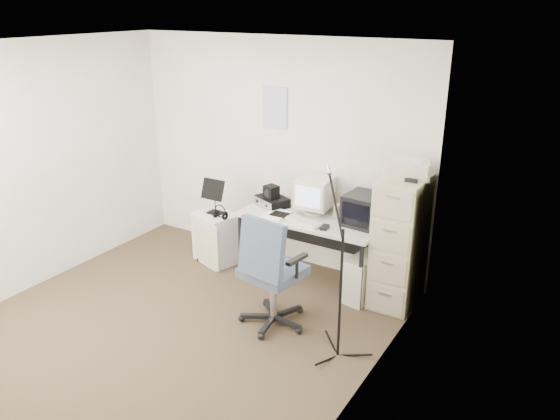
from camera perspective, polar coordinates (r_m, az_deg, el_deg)
The scene contains 23 objects.
floor at distance 5.27m, azimuth -10.75°, elevation -11.82°, with size 3.60×3.60×0.01m, color #383025.
ceiling at distance 4.46m, azimuth -12.99°, elevation 16.37°, with size 3.60×3.60×0.01m, color white.
wall_back at distance 6.09m, azimuth -0.28°, elevation 6.06°, with size 3.60×0.02×2.50m, color white.
wall_left at distance 6.05m, azimuth -24.49°, elevation 4.03°, with size 0.02×3.60×2.50m, color white.
wall_right at distance 3.80m, azimuth 8.74°, elevation -3.67°, with size 0.02×3.60×2.50m, color white.
wall_calendar at distance 5.98m, azimuth -0.52°, elevation 10.69°, with size 0.30×0.02×0.44m, color white.
filing_cabinet at distance 5.39m, azimuth 12.41°, elevation -3.29°, with size 0.40×0.60×1.30m, color #C6BC93.
printer at distance 5.15m, azimuth 13.08°, elevation 4.17°, with size 0.41×0.28×0.16m, color silver.
desk at distance 5.81m, azimuth 3.24°, elevation -4.02°, with size 1.50×0.70×0.73m, color beige.
crt_monitor at distance 5.71m, azimuth 3.66°, elevation 1.53°, with size 0.34×0.36×0.38m, color silver.
crt_tv at distance 5.47m, azimuth 8.77°, elevation 0.05°, with size 0.35×0.37×0.32m, color black.
desk_speaker at distance 5.67m, azimuth 6.05°, elevation -0.03°, with size 0.07×0.07×0.13m, color beige.
keyboard at distance 5.50m, azimuth 2.43°, elevation -1.23°, with size 0.43×0.15×0.02m, color silver.
mouse at distance 5.37m, azimuth 4.67°, elevation -1.81°, with size 0.07×0.11×0.03m, color black.
radio_receiver at distance 5.94m, azimuth -0.82°, elevation 0.92°, with size 0.35×0.25×0.10m, color black.
radio_speaker at distance 5.88m, azimuth -0.92°, elevation 1.92°, with size 0.14×0.13×0.14m, color black.
papers at distance 5.68m, azimuth -0.36°, elevation -0.50°, with size 0.22×0.30×0.02m, color white.
pc_tower at distance 5.58m, azimuth 8.84°, elevation -6.93°, with size 0.22×0.50×0.46m, color silver.
office_chair at distance 4.95m, azimuth -0.71°, elevation -6.20°, with size 0.64×0.64×1.11m, color #444954.
side_cart at distance 6.29m, azimuth -6.61°, elevation -2.85°, with size 0.47×0.38×0.58m, color silver.
music_stand at distance 6.12m, azimuth -6.83°, elevation 1.47°, with size 0.28×0.15×0.41m, color black.
headphones at distance 6.03m, azimuth -6.26°, elevation -0.40°, with size 0.17×0.17×0.03m, color black.
mic_stand at distance 4.44m, azimuth 6.42°, elevation -6.79°, with size 0.02×0.02×1.52m, color black.
Camera 1 is at (3.08, -3.22, 2.82)m, focal length 35.00 mm.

